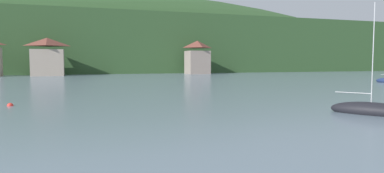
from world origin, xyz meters
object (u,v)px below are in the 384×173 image
object	(u,v)px
shore_building_central	(48,57)
sailboat_mid_5	(371,110)
shore_building_eastcentral	(197,58)
mooring_buoy_near	(10,106)

from	to	relation	value
shore_building_central	sailboat_mid_5	size ratio (longest dim) A/B	1.22
shore_building_eastcentral	sailboat_mid_5	size ratio (longest dim) A/B	1.22
shore_building_eastcentral	mooring_buoy_near	bearing A→B (deg)	-121.48
shore_building_eastcentral	mooring_buoy_near	world-z (taller)	shore_building_eastcentral
shore_building_eastcentral	sailboat_mid_5	xyz separation A→B (m)	(-12.67, -65.74, -3.79)
sailboat_mid_5	mooring_buoy_near	bearing A→B (deg)	-151.36
shore_building_eastcentral	mooring_buoy_near	xyz separation A→B (m)	(-33.44, -54.60, -4.03)
sailboat_mid_5	mooring_buoy_near	world-z (taller)	sailboat_mid_5
shore_building_eastcentral	sailboat_mid_5	bearing A→B (deg)	-100.91
shore_building_eastcentral	shore_building_central	bearing A→B (deg)	-179.97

